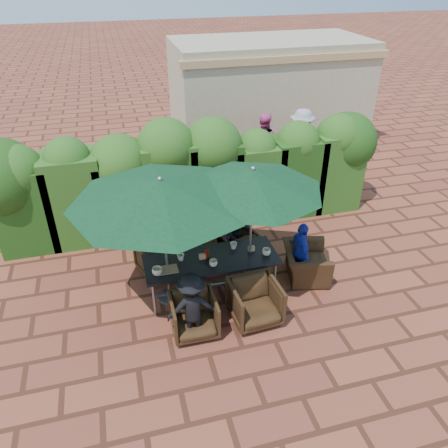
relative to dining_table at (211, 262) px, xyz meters
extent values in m
plane|color=brown|center=(0.15, 0.18, -0.68)|extent=(80.00, 80.00, 0.00)
cube|color=black|center=(0.00, 0.00, 0.05)|extent=(2.40, 0.90, 0.05)
cube|color=gray|center=(0.00, 0.00, -0.56)|extent=(2.20, 0.05, 0.05)
cylinder|color=gray|center=(-1.10, -0.35, -0.33)|extent=(0.05, 0.05, 0.70)
cylinder|color=gray|center=(-1.10, 0.35, -0.33)|extent=(0.05, 0.05, 0.70)
cylinder|color=gray|center=(1.10, -0.35, -0.33)|extent=(0.05, 0.05, 0.70)
cylinder|color=gray|center=(1.10, 0.35, -0.33)|extent=(0.05, 0.05, 0.70)
cylinder|color=gray|center=(-0.79, 0.02, -0.66)|extent=(0.44, 0.44, 0.03)
cylinder|color=gray|center=(-0.79, 0.02, 0.52)|extent=(0.04, 0.04, 2.40)
cone|color=black|center=(-0.79, 0.02, 1.54)|extent=(3.02, 3.02, 0.38)
sphere|color=gray|center=(-0.79, 0.02, 1.74)|extent=(0.08, 0.08, 0.08)
cylinder|color=gray|center=(0.73, 0.02, -0.66)|extent=(0.44, 0.44, 0.03)
cylinder|color=gray|center=(0.73, 0.02, 0.52)|extent=(0.04, 0.04, 2.40)
cone|color=black|center=(0.73, 0.02, 1.54)|extent=(2.43, 2.43, 0.38)
sphere|color=gray|center=(0.73, 0.02, 1.74)|extent=(0.08, 0.08, 0.08)
imported|color=black|center=(-0.86, 0.85, -0.29)|extent=(0.93, 0.90, 0.77)
imported|color=black|center=(-0.06, 0.98, -0.31)|extent=(0.76, 0.72, 0.74)
imported|color=black|center=(0.75, 0.88, -0.31)|extent=(0.84, 0.81, 0.73)
imported|color=black|center=(-0.52, -0.91, -0.29)|extent=(0.75, 0.70, 0.76)
imported|color=black|center=(0.54, -0.90, -0.26)|extent=(0.85, 0.80, 0.82)
imported|color=black|center=(1.87, -0.03, -0.26)|extent=(0.83, 1.08, 0.84)
imported|color=silver|center=(-0.95, 1.05, -0.02)|extent=(0.73, 0.56, 1.31)
imported|color=#1F2DA9|center=(-0.03, 1.04, -0.09)|extent=(0.45, 0.37, 1.18)
imported|color=black|center=(0.77, 0.91, -0.08)|extent=(0.63, 0.46, 1.19)
imported|color=black|center=(-0.56, -1.03, -0.05)|extent=(0.82, 0.41, 1.26)
imported|color=#1F2DA9|center=(1.73, -0.03, -0.07)|extent=(0.37, 0.71, 1.21)
imported|color=#EF54A9|center=(-0.33, 1.02, -0.30)|extent=(0.28, 0.23, 0.74)
imported|color=#9A4EA9|center=(0.52, 0.99, -0.26)|extent=(0.32, 0.27, 0.83)
imported|color=#268E32|center=(1.54, 4.36, 0.10)|extent=(1.53, 1.06, 1.54)
imported|color=#EF54A9|center=(2.61, 4.68, 0.20)|extent=(0.92, 0.66, 1.75)
imported|color=#9898A1|center=(3.60, 4.34, 0.27)|extent=(1.33, 0.99, 1.89)
imported|color=beige|center=(-0.99, -0.21, 0.14)|extent=(0.18, 0.18, 0.14)
imported|color=beige|center=(-0.53, 0.10, 0.14)|extent=(0.13, 0.13, 0.12)
imported|color=beige|center=(-0.01, -0.22, 0.13)|extent=(0.15, 0.15, 0.12)
imported|color=beige|center=(0.47, 0.20, 0.14)|extent=(0.13, 0.13, 0.13)
imported|color=beige|center=(0.99, -0.15, 0.14)|extent=(0.16, 0.16, 0.12)
cylinder|color=#B20C0A|center=(-0.08, 0.04, 0.16)|extent=(0.04, 0.04, 0.17)
cylinder|color=#4C230C|center=(-0.04, 0.05, 0.16)|extent=(0.04, 0.04, 0.17)
cube|color=#8F6445|center=(-0.80, -0.13, 0.08)|extent=(0.35, 0.25, 0.02)
cube|color=tan|center=(-0.15, 0.04, 0.12)|extent=(0.12, 0.06, 0.10)
cube|color=tan|center=(0.77, 0.04, 0.12)|extent=(0.12, 0.06, 0.10)
cube|color=#16380F|center=(-3.35, 2.48, 0.24)|extent=(1.15, 0.95, 1.83)
sphere|color=#16380F|center=(-3.35, 2.48, 1.05)|extent=(1.14, 1.14, 1.14)
cube|color=#16380F|center=(-2.35, 2.48, 0.32)|extent=(1.15, 0.95, 1.99)
sphere|color=#16380F|center=(-2.35, 2.48, 1.21)|extent=(0.94, 0.94, 0.94)
cube|color=#16380F|center=(-1.35, 2.48, 0.21)|extent=(1.15, 0.95, 1.77)
sphere|color=#16380F|center=(-1.35, 2.48, 1.00)|extent=(1.27, 1.27, 1.27)
cube|color=#16380F|center=(-0.35, 2.48, 0.35)|extent=(1.15, 0.95, 2.05)
sphere|color=#16380F|center=(-0.35, 2.48, 1.27)|extent=(1.24, 1.24, 1.24)
cube|color=#16380F|center=(0.65, 2.48, 0.31)|extent=(1.15, 0.95, 1.96)
sphere|color=#16380F|center=(0.65, 2.48, 1.19)|extent=(1.29, 1.29, 1.29)
cube|color=#16380F|center=(1.65, 2.48, 0.22)|extent=(1.15, 0.95, 1.80)
sphere|color=#16380F|center=(1.65, 2.48, 1.02)|extent=(0.92, 0.92, 0.92)
cube|color=#16380F|center=(2.65, 2.48, 0.25)|extent=(1.15, 0.95, 1.85)
sphere|color=#16380F|center=(2.65, 2.48, 1.07)|extent=(1.00, 1.00, 1.00)
cube|color=#16380F|center=(3.65, 2.48, 0.28)|extent=(1.15, 0.95, 1.90)
sphere|color=#16380F|center=(3.65, 2.48, 1.13)|extent=(1.04, 1.04, 1.04)
sphere|color=#16380F|center=(-3.65, 2.58, 0.92)|extent=(1.60, 1.60, 1.60)
sphere|color=#16380F|center=(3.95, 2.58, 0.92)|extent=(1.40, 1.40, 1.40)
cube|color=#B9AA8A|center=(3.65, 7.18, 0.92)|extent=(6.00, 3.00, 3.20)
cube|color=tan|center=(3.65, 5.73, 2.22)|extent=(6.20, 0.25, 0.20)
camera|label=1|loc=(-1.42, -6.16, 4.72)|focal=35.00mm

